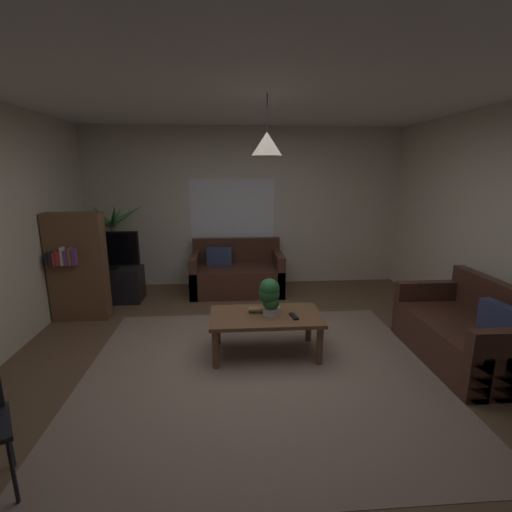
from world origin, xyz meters
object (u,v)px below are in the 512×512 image
remote_on_table_0 (271,312)px  bookshelf_corner (77,267)px  couch_under_window (237,275)px  coffee_table (266,321)px  couch_right_side (466,335)px  potted_plant_on_table (270,295)px  potted_palm_corner (114,253)px  tv (107,250)px  tv_stand (111,285)px  pendant_lamp (267,144)px  book_on_table_1 (255,309)px  remote_on_table_1 (294,316)px  book_on_table_0 (255,311)px

remote_on_table_0 → bookshelf_corner: (-2.38, 1.08, 0.25)m
couch_under_window → coffee_table: couch_under_window is taller
couch_right_side → potted_plant_on_table: bearing=-98.5°
potted_plant_on_table → potted_palm_corner: 3.13m
couch_under_window → couch_right_side: 3.28m
potted_palm_corner → tv: bearing=-83.4°
couch_under_window → tv: bearing=-170.8°
tv_stand → pendant_lamp: pendant_lamp is taller
coffee_table → potted_plant_on_table: 0.28m
tv → potted_palm_corner: potted_palm_corner is taller
couch_under_window → potted_plant_on_table: (0.30, -2.05, 0.38)m
book_on_table_1 → bookshelf_corner: 2.45m
tv → couch_right_side: bearing=-26.2°
potted_palm_corner → book_on_table_1: bearing=-45.6°
coffee_table → tv: bearing=140.5°
couch_right_side → remote_on_table_1: couch_right_side is taller
tv → bookshelf_corner: (-0.18, -0.64, -0.08)m
potted_palm_corner → bookshelf_corner: size_ratio=1.05×
book_on_table_1 → potted_plant_on_table: bearing=-28.3°
tv_stand → bookshelf_corner: (-0.18, -0.66, 0.46)m
tv_stand → tv: 0.54m
remote_on_table_1 → potted_palm_corner: potted_palm_corner is taller
book_on_table_1 → potted_palm_corner: size_ratio=0.10×
bookshelf_corner → coffee_table: bearing=-25.7°
couch_right_side → coffee_table: couch_right_side is taller
potted_palm_corner → remote_on_table_1: bearing=-42.9°
couch_right_side → remote_on_table_0: couch_right_side is taller
tv_stand → coffee_table: bearing=-39.8°
remote_on_table_1 → bookshelf_corner: bookshelf_corner is taller
couch_under_window → tv: size_ratio=1.60×
remote_on_table_0 → remote_on_table_1: 0.25m
potted_plant_on_table → bookshelf_corner: (-2.36, 1.11, 0.05)m
tv → pendant_lamp: 3.08m
remote_on_table_1 → potted_plant_on_table: size_ratio=0.41×
bookshelf_corner → tv: bearing=73.9°
remote_on_table_0 → tv_stand: (-2.19, 1.74, -0.20)m
couch_under_window → remote_on_table_0: (0.32, -2.02, 0.18)m
remote_on_table_1 → pendant_lamp: bearing=-28.6°
tv → coffee_table: bearing=-39.5°
book_on_table_1 → pendant_lamp: size_ratio=0.25×
potted_plant_on_table → pendant_lamp: size_ratio=0.70×
remote_on_table_1 → tv: 3.05m
couch_right_side → book_on_table_0: size_ratio=12.47×
couch_under_window → book_on_table_0: bearing=-85.4°
couch_under_window → tv: (-1.87, -0.30, 0.51)m
book_on_table_0 → remote_on_table_0: book_on_table_0 is taller
potted_plant_on_table → potted_palm_corner: (-2.22, 2.20, -0.02)m
potted_plant_on_table → coffee_table: bearing=-173.1°
potted_palm_corner → couch_right_side: bearing=-30.7°
book_on_table_1 → tv_stand: 2.65m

